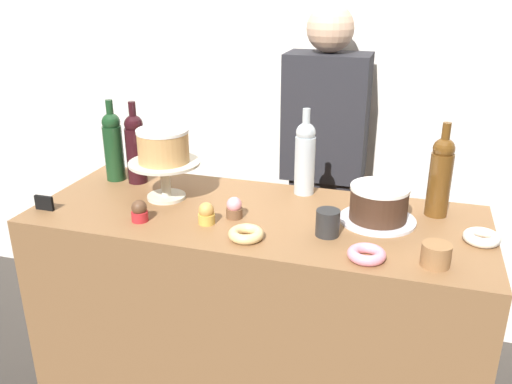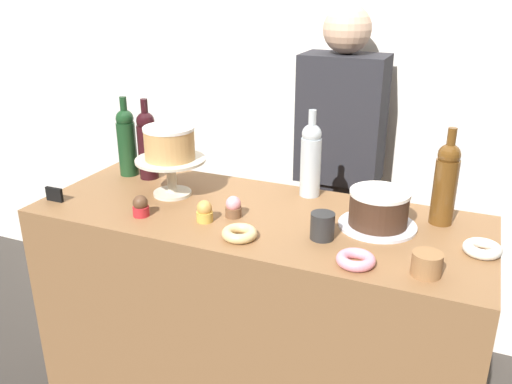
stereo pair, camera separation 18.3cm
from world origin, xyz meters
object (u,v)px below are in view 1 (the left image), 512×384
at_px(cupcake_strawberry, 234,208).
at_px(cupcake_caramel, 206,214).
at_px(donut_sugar, 482,237).
at_px(wine_bottle_green, 113,145).
at_px(white_layer_cake, 163,146).
at_px(wine_bottle_dark_red, 135,147).
at_px(price_sign_chalkboard, 44,203).
at_px(cookie_stack, 436,255).
at_px(cupcake_chocolate, 139,211).
at_px(barista_figure, 323,178).
at_px(wine_bottle_amber, 440,175).
at_px(coffee_cup_ceramic, 328,223).
at_px(cake_stand_pedestal, 165,173).
at_px(wine_bottle_clear, 305,157).
at_px(donut_pink, 367,254).
at_px(chocolate_round_cake, 379,202).
at_px(donut_glazed, 246,234).

relative_size(cupcake_strawberry, cupcake_caramel, 1.00).
bearing_deg(donut_sugar, wine_bottle_green, 172.97).
xyz_separation_m(white_layer_cake, wine_bottle_dark_red, (-0.18, 0.12, -0.06)).
relative_size(wine_bottle_dark_red, price_sign_chalkboard, 4.65).
distance_m(cookie_stack, price_sign_chalkboard, 1.31).
relative_size(wine_bottle_dark_red, cupcake_caramel, 4.38).
bearing_deg(cupcake_chocolate, barista_figure, 61.03).
bearing_deg(cupcake_strawberry, cupcake_caramel, -135.45).
height_order(wine_bottle_amber, coffee_cup_ceramic, wine_bottle_amber).
height_order(cake_stand_pedestal, wine_bottle_clear, wine_bottle_clear).
bearing_deg(cupcake_chocolate, price_sign_chalkboard, -177.74).
xyz_separation_m(cupcake_caramel, cookie_stack, (0.72, -0.07, -0.00)).
bearing_deg(cupcake_chocolate, wine_bottle_clear, 40.86).
bearing_deg(wine_bottle_dark_red, donut_pink, -21.95).
xyz_separation_m(wine_bottle_clear, barista_figure, (-0.00, 0.44, -0.24)).
relative_size(wine_bottle_green, cupcake_chocolate, 4.38).
height_order(chocolate_round_cake, barista_figure, barista_figure).
bearing_deg(wine_bottle_amber, white_layer_cake, -172.07).
relative_size(wine_bottle_green, cupcake_caramel, 4.38).
bearing_deg(donut_glazed, wine_bottle_green, 151.87).
height_order(wine_bottle_dark_red, coffee_cup_ceramic, wine_bottle_dark_red).
distance_m(donut_pink, price_sign_chalkboard, 1.12).
relative_size(white_layer_cake, barista_figure, 0.12).
bearing_deg(wine_bottle_clear, chocolate_round_cake, -31.68).
distance_m(chocolate_round_cake, coffee_cup_ceramic, 0.21).
bearing_deg(coffee_cup_ceramic, price_sign_chalkboard, -174.71).
bearing_deg(cookie_stack, cupcake_caramel, 174.36).
distance_m(wine_bottle_dark_red, cupcake_strawberry, 0.54).
distance_m(cupcake_caramel, cookie_stack, 0.73).
bearing_deg(white_layer_cake, coffee_cup_ceramic, -12.10).
height_order(wine_bottle_amber, price_sign_chalkboard, wine_bottle_amber).
bearing_deg(white_layer_cake, wine_bottle_dark_red, 146.25).
height_order(donut_sugar, price_sign_chalkboard, price_sign_chalkboard).
bearing_deg(donut_glazed, donut_pink, -3.69).
distance_m(wine_bottle_dark_red, price_sign_chalkboard, 0.41).
relative_size(wine_bottle_amber, donut_pink, 2.91).
xyz_separation_m(wine_bottle_dark_red, donut_glazed, (0.57, -0.36, -0.13)).
height_order(cookie_stack, barista_figure, barista_figure).
relative_size(wine_bottle_amber, cupcake_strawberry, 4.38).
bearing_deg(cupcake_chocolate, donut_sugar, 8.71).
distance_m(chocolate_round_cake, cupcake_caramel, 0.57).
height_order(donut_pink, donut_sugar, same).
xyz_separation_m(donut_pink, barista_figure, (-0.29, 0.90, -0.11)).
bearing_deg(donut_sugar, wine_bottle_clear, 158.34).
distance_m(chocolate_round_cake, wine_bottle_clear, 0.35).
bearing_deg(wine_bottle_green, cupcake_strawberry, -20.44).
xyz_separation_m(cake_stand_pedestal, wine_bottle_dark_red, (-0.18, 0.12, 0.05)).
bearing_deg(donut_glazed, cake_stand_pedestal, 148.84).
distance_m(donut_glazed, donut_sugar, 0.73).
bearing_deg(white_layer_cake, wine_bottle_green, 156.28).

